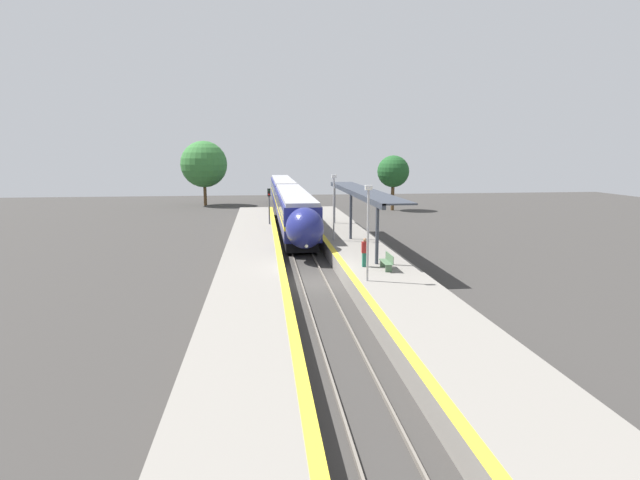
{
  "coord_description": "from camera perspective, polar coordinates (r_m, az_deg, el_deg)",
  "views": [
    {
      "loc": [
        -2.87,
        -27.55,
        7.41
      ],
      "look_at": [
        0.56,
        1.68,
        2.21
      ],
      "focal_mm": 28.0,
      "sensor_mm": 36.0,
      "label": 1
    }
  ],
  "objects": [
    {
      "name": "ground_plane",
      "position": [
        28.68,
        -0.73,
        -4.95
      ],
      "size": [
        120.0,
        120.0,
        0.0
      ],
      "primitive_type": "plane",
      "color": "#383533"
    },
    {
      "name": "station_canopy",
      "position": [
        37.43,
        4.46,
        5.41
      ],
      "size": [
        2.02,
        20.24,
        3.71
      ],
      "color": "#333842",
      "rests_on": "platform_right"
    },
    {
      "name": "platform_bench",
      "position": [
        28.06,
        7.71,
        -2.41
      ],
      "size": [
        0.44,
        1.64,
        0.89
      ],
      "color": "#4C6B4C",
      "rests_on": "platform_right"
    },
    {
      "name": "platform_left",
      "position": [
        28.42,
        -7.83,
        -4.21
      ],
      "size": [
        3.82,
        64.0,
        0.94
      ],
      "color": "gray",
      "rests_on": "ground_plane"
    },
    {
      "name": "rail_right",
      "position": [
        28.74,
        0.7,
        -4.76
      ],
      "size": [
        0.08,
        90.0,
        0.15
      ],
      "primitive_type": "cube",
      "color": "slate",
      "rests_on": "ground_plane"
    },
    {
      "name": "background_tree_right",
      "position": [
        64.83,
        8.37,
        7.74
      ],
      "size": [
        4.05,
        4.05,
        7.01
      ],
      "color": "brown",
      "rests_on": "ground_plane"
    },
    {
      "name": "railway_signal",
      "position": [
        45.45,
        -5.83,
        3.85
      ],
      "size": [
        0.28,
        0.28,
        4.17
      ],
      "color": "#59595E",
      "rests_on": "ground_plane"
    },
    {
      "name": "rail_left",
      "position": [
        28.59,
        -2.17,
        -4.85
      ],
      "size": [
        0.08,
        90.0,
        0.15
      ],
      "primitive_type": "cube",
      "color": "slate",
      "rests_on": "ground_plane"
    },
    {
      "name": "train",
      "position": [
        55.14,
        -3.7,
        4.62
      ],
      "size": [
        2.73,
        46.23,
        3.9
      ],
      "color": "black",
      "rests_on": "ground_plane"
    },
    {
      "name": "lamppost_mid",
      "position": [
        36.7,
        1.59,
        4.29
      ],
      "size": [
        0.36,
        0.2,
        4.86
      ],
      "color": "#9E9EA3",
      "rests_on": "platform_right"
    },
    {
      "name": "platform_right",
      "position": [
        29.17,
        6.62,
        -3.81
      ],
      "size": [
        4.27,
        64.0,
        0.94
      ],
      "color": "gray",
      "rests_on": "ground_plane"
    },
    {
      "name": "lamppost_near",
      "position": [
        25.06,
        5.51,
        1.57
      ],
      "size": [
        0.36,
        0.2,
        4.86
      ],
      "color": "#9E9EA3",
      "rests_on": "platform_right"
    },
    {
      "name": "background_tree_left",
      "position": [
        71.91,
        -13.13,
        8.43
      ],
      "size": [
        6.41,
        6.41,
        8.95
      ],
      "color": "brown",
      "rests_on": "ground_plane"
    },
    {
      "name": "person_waiting",
      "position": [
        28.52,
        5.14,
        -1.37
      ],
      "size": [
        0.36,
        0.22,
        1.67
      ],
      "color": "#1E604C",
      "rests_on": "platform_right"
    }
  ]
}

